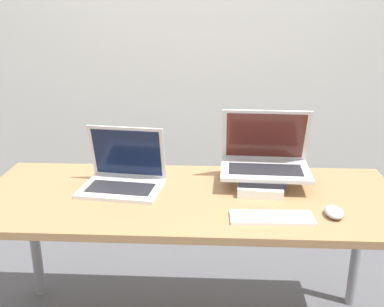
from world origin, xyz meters
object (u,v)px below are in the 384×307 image
at_px(book_stack, 261,180).
at_px(mouse, 334,212).
at_px(laptop_left, 123,176).
at_px(wireless_keyboard, 272,217).
at_px(laptop_on_books, 265,158).

bearing_deg(book_stack, mouse, -47.22).
height_order(laptop_left, wireless_keyboard, laptop_left).
height_order(book_stack, laptop_on_books, laptop_on_books).
bearing_deg(laptop_on_books, laptop_left, -171.96).
bearing_deg(wireless_keyboard, laptop_on_books, 88.87).
relative_size(book_stack, mouse, 2.83).
relative_size(book_stack, wireless_keyboard, 0.96).
bearing_deg(book_stack, laptop_left, -176.31).
relative_size(laptop_left, book_stack, 1.22).
height_order(book_stack, mouse, book_stack).
distance_m(laptop_on_books, wireless_keyboard, 0.36).
distance_m(book_stack, mouse, 0.36).
height_order(laptop_left, mouse, laptop_left).
bearing_deg(wireless_keyboard, laptop_left, 156.03).
bearing_deg(laptop_left, book_stack, 3.69).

